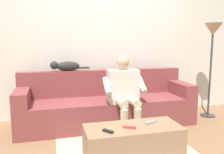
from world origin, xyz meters
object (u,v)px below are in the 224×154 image
object	(u,v)px
coffee_table	(133,144)
remote_black	(108,131)
person_solo_seated	(124,90)
floor_lamp	(213,38)
couch	(107,105)
remote_red	(129,127)
remote_gray	(151,122)
cat_on_backrest	(65,66)

from	to	relation	value
coffee_table	remote_black	distance (m)	0.36
coffee_table	person_solo_seated	bearing A→B (deg)	-101.18
coffee_table	person_solo_seated	size ratio (longest dim) A/B	0.95
person_solo_seated	floor_lamp	distance (m)	1.76
coffee_table	couch	bearing A→B (deg)	-90.00
remote_black	remote_red	world-z (taller)	remote_black
remote_gray	floor_lamp	world-z (taller)	floor_lamp
person_solo_seated	remote_black	world-z (taller)	person_solo_seated
person_solo_seated	remote_black	distance (m)	1.03
person_solo_seated	remote_red	bearing A→B (deg)	75.92
coffee_table	remote_red	distance (m)	0.21
person_solo_seated	couch	bearing A→B (deg)	-66.70
cat_on_backrest	remote_black	bearing A→B (deg)	101.27
couch	person_solo_seated	xyz separation A→B (m)	(-0.16, 0.37, 0.30)
remote_gray	remote_black	world-z (taller)	same
coffee_table	floor_lamp	size ratio (longest dim) A/B	0.65
remote_gray	remote_red	distance (m)	0.28
coffee_table	floor_lamp	distance (m)	2.35
couch	remote_black	xyz separation A→B (m)	(0.29, 1.27, 0.10)
remote_gray	remote_red	bearing A→B (deg)	-4.68
coffee_table	floor_lamp	world-z (taller)	floor_lamp
coffee_table	remote_red	xyz separation A→B (m)	(0.05, 0.04, 0.20)
couch	remote_black	world-z (taller)	couch
person_solo_seated	remote_red	size ratio (longest dim) A/B	8.04
couch	remote_gray	size ratio (longest dim) A/B	17.71
remote_red	remote_black	bearing A→B (deg)	-138.75
remote_red	cat_on_backrest	bearing A→B (deg)	139.70
person_solo_seated	remote_gray	size ratio (longest dim) A/B	7.23
remote_gray	remote_black	xyz separation A→B (m)	(0.51, 0.13, 0.00)
coffee_table	cat_on_backrest	world-z (taller)	cat_on_backrest
remote_gray	person_solo_seated	bearing A→B (deg)	-106.51
couch	remote_gray	bearing A→B (deg)	100.68
cat_on_backrest	remote_gray	distance (m)	1.68
remote_red	couch	bearing A→B (deg)	117.09
cat_on_backrest	remote_black	world-z (taller)	cat_on_backrest
floor_lamp	person_solo_seated	bearing A→B (deg)	10.74
couch	person_solo_seated	size ratio (longest dim) A/B	2.45
cat_on_backrest	remote_gray	xyz separation A→B (m)	(-0.81, 1.39, -0.49)
coffee_table	remote_gray	bearing A→B (deg)	-169.71
person_solo_seated	remote_black	size ratio (longest dim) A/B	8.99
couch	cat_on_backrest	world-z (taller)	cat_on_backrest
cat_on_backrest	remote_red	xyz separation A→B (m)	(-0.54, 1.47, -0.49)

